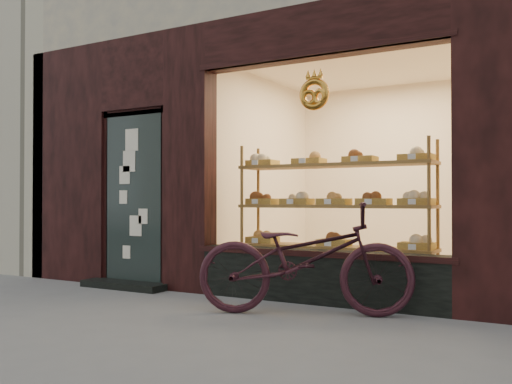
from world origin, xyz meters
The scene contains 3 objects.
ground centered at (0.00, 0.00, 0.00)m, with size 90.00×90.00×0.00m, color slate.
display_shelf centered at (0.45, 2.55, 0.87)m, with size 2.20×0.45×1.70m.
bicycle centered at (0.57, 1.52, 0.53)m, with size 0.70×2.00×1.05m, color black.
Camera 1 is at (2.81, -3.31, 1.06)m, focal length 40.00 mm.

